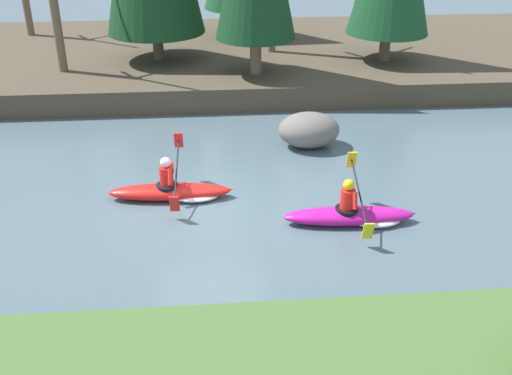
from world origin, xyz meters
TOP-DOWN VIEW (x-y plane):
  - ground_plane at (0.00, 0.00)m, footprint 90.00×90.00m
  - riverbank_far at (0.00, 10.82)m, footprint 44.00×10.09m
  - kayaker_lead at (2.99, -0.87)m, footprint 2.78×2.07m
  - kayaker_middle at (-0.73, 0.51)m, footprint 2.78×2.07m
  - boulder_midstream at (2.69, 3.16)m, footprint 1.62×1.27m

SIDE VIEW (x-z plane):
  - ground_plane at x=0.00m, z-range 0.00..0.00m
  - kayaker_lead at x=2.99m, z-range -0.40..0.80m
  - kayaker_middle at x=-0.73m, z-range -0.40..0.80m
  - riverbank_far at x=0.00m, z-range 0.00..0.75m
  - boulder_midstream at x=2.69m, z-range 0.00..0.92m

